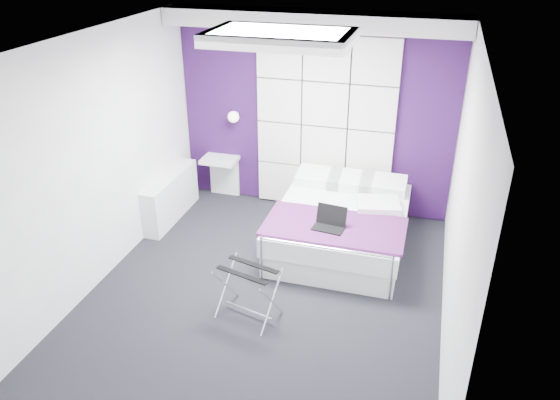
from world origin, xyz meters
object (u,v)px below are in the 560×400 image
wall_lamp (234,116)px  luggage_rack (248,292)px  radiator (171,197)px  laptop (330,222)px  nightstand (220,160)px  bed (341,226)px

wall_lamp → luggage_rack: bearing=-67.4°
wall_lamp → radiator: (-0.64, -0.76, -0.92)m
wall_lamp → laptop: size_ratio=0.45×
radiator → wall_lamp: bearing=49.9°
radiator → nightstand: nightstand is taller
wall_lamp → radiator: size_ratio=0.12×
wall_lamp → radiator: bearing=-130.1°
luggage_rack → wall_lamp: bearing=126.9°
radiator → laptop: 2.31m
radiator → bed: (2.27, -0.09, -0.02)m
bed → luggage_rack: 1.68m
laptop → bed: bearing=91.5°
nightstand → luggage_rack: bearing=-62.7°
wall_lamp → laptop: wall_lamp is taller
laptop → nightstand: bearing=151.2°
bed → luggage_rack: bearing=-111.9°
nightstand → laptop: bearing=-35.8°
luggage_rack → laptop: (0.58, 1.07, 0.31)m
radiator → luggage_rack: radiator is taller
radiator → luggage_rack: (1.64, -1.65, -0.03)m
laptop → radiator: bearing=172.4°
luggage_rack → radiator: bearing=149.3°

